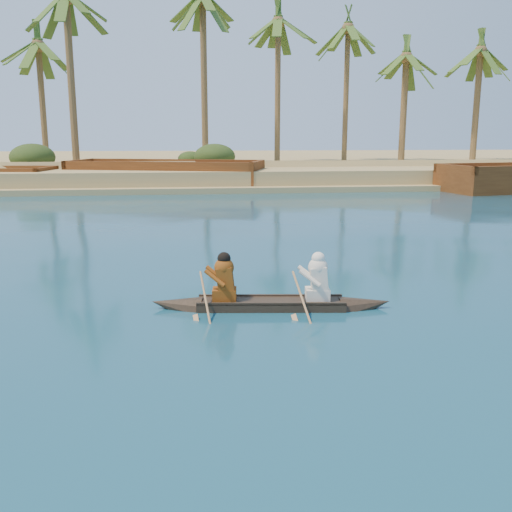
{
  "coord_description": "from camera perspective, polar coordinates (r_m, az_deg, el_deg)",
  "views": [
    {
      "loc": [
        -6.57,
        -13.59,
        3.64
      ],
      "look_at": [
        -5.03,
        -0.73,
        0.87
      ],
      "focal_mm": 40.0,
      "sensor_mm": 36.0,
      "label": 1
    }
  ],
  "objects": [
    {
      "name": "ground",
      "position": [
        15.52,
        18.44,
        -2.13
      ],
      "size": [
        160.0,
        160.0,
        0.0
      ],
      "primitive_type": "plane",
      "color": "navy",
      "rests_on": "ground"
    },
    {
      "name": "canoe",
      "position": [
        12.16,
        1.5,
        -4.02
      ],
      "size": [
        5.15,
        1.25,
        1.41
      ],
      "rotation": [
        0.0,
        0.0,
        -0.11
      ],
      "color": "#35261C",
      "rests_on": "ground"
    },
    {
      "name": "sandy_embankment",
      "position": [
        60.91,
        -0.63,
        9.12
      ],
      "size": [
        150.0,
        51.0,
        1.5
      ],
      "color": "tan",
      "rests_on": "ground"
    },
    {
      "name": "palm_grove",
      "position": [
        49.22,
        0.91,
        17.13
      ],
      "size": [
        110.0,
        14.0,
        16.0
      ],
      "primitive_type": null,
      "color": "#336022",
      "rests_on": "ground"
    },
    {
      "name": "barge_mid",
      "position": [
        40.72,
        -9.0,
        7.87
      ],
      "size": [
        14.0,
        8.1,
        2.21
      ],
      "rotation": [
        0.0,
        0.0,
        -0.3
      ],
      "color": "brown",
      "rests_on": "ground"
    },
    {
      "name": "shrub_cluster",
      "position": [
        45.63,
        1.48,
        8.98
      ],
      "size": [
        100.0,
        6.0,
        2.4
      ],
      "primitive_type": null,
      "color": "#203212",
      "rests_on": "ground"
    }
  ]
}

